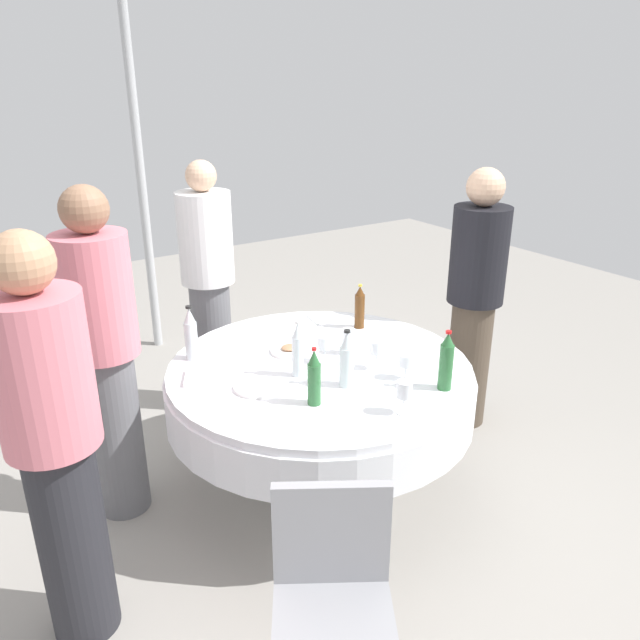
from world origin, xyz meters
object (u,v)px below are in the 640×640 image
Objects in this scene: wine_glass_inner at (349,336)px; person_left at (105,353)px; bottle_clear_north at (347,360)px; bottle_clear_rear at (191,334)px; bottle_clear_far at (298,351)px; wine_glass_left at (405,390)px; bottle_green_front at (314,378)px; plate_near at (257,387)px; bottle_green_mid at (446,362)px; wine_glass_north at (406,362)px; person_front at (475,297)px; chair_north at (333,591)px; person_rear at (55,444)px; person_far at (209,285)px; plate_west at (290,350)px; dining_table at (320,390)px; bottle_brown_left at (360,308)px; wine_glass_near at (377,348)px; wine_glass_mid at (325,343)px.

person_left is at bearing -18.54° from wine_glass_inner.
bottle_clear_north is 2.06× the size of wine_glass_inner.
bottle_clear_rear is 1.02× the size of bottle_clear_far.
wine_glass_left is at bearing 109.03° from bottle_clear_far.
bottle_clear_north is (-0.14, 0.22, -0.00)m from bottle_clear_far.
plate_near is (0.15, -0.27, -0.12)m from bottle_green_front.
bottle_green_mid is 2.31× the size of wine_glass_north.
bottle_clear_far is 0.17× the size of person_front.
wine_glass_north is 0.15× the size of chair_north.
wine_glass_inner is 1.22m from person_left.
person_rear reaches higher than person_far.
person_far is 0.98× the size of person_left.
wine_glass_left is 0.84m from plate_west.
person_front is 1.88× the size of chair_north.
dining_table is 0.32m from wine_glass_inner.
person_rear is at bearing -20.37° from chair_north.
wine_glass_near is (0.26, 0.49, -0.01)m from bottle_brown_left.
wine_glass_near is (-0.18, 0.21, 0.01)m from wine_glass_mid.
person_far is (1.28, -1.08, 0.01)m from person_front.
person_front is at bearing -45.16° from person_far.
person_left is at bearing -23.92° from dining_table.
person_far is (0.14, -1.14, 0.02)m from wine_glass_mid.
bottle_clear_far is 1.38× the size of plate_west.
bottle_green_mid is at bearing -79.96° from person_far.
wine_glass_north is 0.08× the size of person_rear.
dining_table is 0.62m from bottle_brown_left.
bottle_green_mid is 1.91× the size of wine_glass_left.
bottle_clear_north is 1.10m from chair_north.
person_far is at bearing -83.20° from wine_glass_mid.
bottle_clear_far is (-0.36, 0.47, -0.00)m from bottle_clear_rear.
person_front is (-0.71, 0.23, -0.00)m from bottle_brown_left.
bottle_green_mid is 2.01× the size of wine_glass_mid.
plate_west is at bearing -67.97° from wine_glass_mid.
wine_glass_inner is (0.27, 0.26, -0.02)m from bottle_brown_left.
bottle_green_mid is 0.32m from wine_glass_left.
chair_north is at bearing 64.84° from plate_west.
wine_glass_north is at bearing 107.69° from wine_glass_near.
bottle_green_mid is 1.37× the size of plate_near.
bottle_green_front is at bearing -4.08° from wine_glass_north.
wine_glass_near is at bearing -78.23° from person_front.
person_far is (-1.21, -1.41, -0.01)m from person_rear.
person_front is at bearing -149.38° from wine_glass_left.
bottle_clear_north is at bearing -19.31° from wine_glass_north.
person_left is at bearing -27.79° from wine_glass_near.
bottle_brown_left is 0.52m from wine_glass_mid.
wine_glass_inner is at bearing -96.36° from chair_north.
wine_glass_inner is at bearing -81.01° from wine_glass_north.
dining_table is 0.48m from bottle_green_front.
bottle_clear_north is (0.02, 0.26, 0.28)m from dining_table.
wine_glass_inner is 0.65× the size of plate_near.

